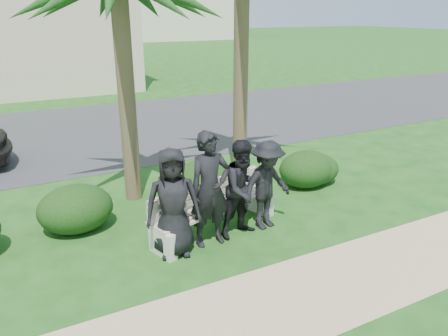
{
  "coord_description": "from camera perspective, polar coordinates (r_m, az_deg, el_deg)",
  "views": [
    {
      "loc": [
        -3.21,
        -5.61,
        3.54
      ],
      "look_at": [
        0.26,
        1.0,
        0.85
      ],
      "focal_mm": 35.0,
      "sensor_mm": 36.0,
      "label": 1
    }
  ],
  "objects": [
    {
      "name": "ground",
      "position": [
        7.37,
        1.84,
        -8.88
      ],
      "size": [
        160.0,
        160.0,
        0.0
      ],
      "primitive_type": "plane",
      "color": "#184413",
      "rests_on": "ground"
    },
    {
      "name": "footpath",
      "position": [
        6.11,
        10.51,
        -15.94
      ],
      "size": [
        30.0,
        1.6,
        0.01
      ],
      "primitive_type": "cube",
      "color": "tan",
      "rests_on": "ground"
    },
    {
      "name": "asphalt_street",
      "position": [
        14.42,
        -14.06,
        5.04
      ],
      "size": [
        160.0,
        8.0,
        0.01
      ],
      "primitive_type": "cube",
      "color": "#2D2D30",
      "rests_on": "ground"
    },
    {
      "name": "stucco_bldg_right",
      "position": [
        23.71,
        -23.7,
        18.6
      ],
      "size": [
        8.4,
        8.4,
        7.3
      ],
      "color": "beige",
      "rests_on": "ground"
    },
    {
      "name": "park_bench",
      "position": [
        7.38,
        -1.19,
        -5.58
      ],
      "size": [
        2.49,
        1.15,
        0.82
      ],
      "rotation": [
        0.0,
        0.0,
        0.27
      ],
      "color": "#ABA090",
      "rests_on": "ground"
    },
    {
      "name": "man_a",
      "position": [
        6.56,
        -6.69,
        -4.55
      ],
      "size": [
        0.93,
        0.72,
        1.69
      ],
      "primitive_type": "imported",
      "rotation": [
        0.0,
        0.0,
        -0.24
      ],
      "color": "black",
      "rests_on": "ground"
    },
    {
      "name": "man_b",
      "position": [
        6.78,
        -1.83,
        -2.81
      ],
      "size": [
        0.68,
        0.45,
        1.86
      ],
      "primitive_type": "imported",
      "rotation": [
        0.0,
        0.0,
        0.01
      ],
      "color": "black",
      "rests_on": "ground"
    },
    {
      "name": "man_c",
      "position": [
        7.11,
        2.58,
        -2.69
      ],
      "size": [
        0.88,
        0.73,
        1.64
      ],
      "primitive_type": "imported",
      "rotation": [
        0.0,
        0.0,
        0.14
      ],
      "color": "black",
      "rests_on": "ground"
    },
    {
      "name": "man_d",
      "position": [
        7.38,
        5.61,
        -2.25
      ],
      "size": [
        1.09,
        0.75,
        1.55
      ],
      "primitive_type": "imported",
      "rotation": [
        0.0,
        0.0,
        0.18
      ],
      "color": "black",
      "rests_on": "ground"
    },
    {
      "name": "hedge_b",
      "position": [
        7.82,
        -18.84,
        -4.88
      ],
      "size": [
        1.26,
        1.04,
        0.82
      ],
      "primitive_type": "ellipsoid",
      "color": "#0E340E",
      "rests_on": "ground"
    },
    {
      "name": "hedge_c",
      "position": [
        8.62,
        -2.53,
        -1.42
      ],
      "size": [
        1.27,
        1.05,
        0.83
      ],
      "primitive_type": "ellipsoid",
      "color": "#0E340E",
      "rests_on": "ground"
    },
    {
      "name": "hedge_e",
      "position": [
        9.63,
        11.96,
        -0.06
      ],
      "size": [
        1.02,
        0.85,
        0.67
      ],
      "primitive_type": "ellipsoid",
      "color": "#0E340E",
      "rests_on": "ground"
    },
    {
      "name": "hedge_f",
      "position": [
        9.43,
        10.68,
        0.01
      ],
      "size": [
        1.21,
        1.0,
        0.79
      ],
      "primitive_type": "ellipsoid",
      "color": "#0E340E",
      "rests_on": "ground"
    }
  ]
}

